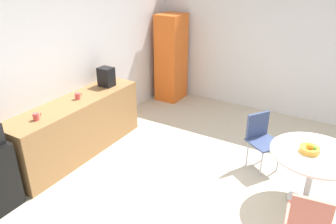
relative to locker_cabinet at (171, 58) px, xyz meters
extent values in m
plane|color=beige|center=(-2.55, -2.55, -0.92)|extent=(6.00, 6.00, 0.00)
cube|color=silver|center=(-2.55, 0.45, 0.38)|extent=(6.00, 0.10, 2.60)
cube|color=silver|center=(0.45, -2.55, 0.38)|extent=(0.10, 6.00, 2.60)
cube|color=#9E7042|center=(-2.76, 0.10, -0.47)|extent=(2.35, 0.60, 0.90)
cube|color=orange|center=(0.00, 0.00, 0.00)|extent=(0.60, 0.50, 1.84)
cylinder|color=silver|center=(-2.17, -3.27, -0.91)|extent=(0.44, 0.44, 0.03)
cylinder|color=silver|center=(-2.17, -3.27, -0.54)|extent=(0.08, 0.08, 0.71)
cylinder|color=white|center=(-2.17, -3.27, -0.19)|extent=(1.05, 1.05, 0.03)
cylinder|color=silver|center=(-1.66, -2.78, -0.71)|extent=(0.02, 0.02, 0.42)
cylinder|color=silver|center=(-1.92, -2.61, -0.71)|extent=(0.02, 0.02, 0.42)
cylinder|color=silver|center=(-1.49, -2.52, -0.71)|extent=(0.02, 0.02, 0.42)
cylinder|color=silver|center=(-1.75, -2.35, -0.71)|extent=(0.02, 0.02, 0.42)
cube|color=#384772|center=(-1.70, -2.56, -0.48)|extent=(0.58, 0.58, 0.03)
cube|color=#384772|center=(-1.60, -2.41, -0.28)|extent=(0.34, 0.24, 0.38)
cylinder|color=silver|center=(-2.87, -3.20, -0.71)|extent=(0.02, 0.02, 0.42)
cube|color=#DB7260|center=(-3.01, -3.37, -0.48)|extent=(0.47, 0.47, 0.03)
cube|color=#DB7260|center=(-3.20, -3.40, -0.28)|extent=(0.09, 0.38, 0.38)
cylinder|color=gold|center=(-2.19, -3.20, -0.14)|extent=(0.24, 0.24, 0.07)
sphere|color=orange|center=(-2.20, -3.20, -0.11)|extent=(0.07, 0.07, 0.07)
sphere|color=yellow|center=(-2.21, -3.19, -0.11)|extent=(0.07, 0.07, 0.07)
sphere|color=#66B233|center=(-2.21, -3.24, -0.11)|extent=(0.07, 0.07, 0.07)
sphere|color=yellow|center=(-2.17, -3.19, -0.11)|extent=(0.07, 0.07, 0.07)
sphere|color=orange|center=(-2.22, -3.21, -0.09)|extent=(0.07, 0.07, 0.07)
cylinder|color=#D84C4C|center=(-3.49, 0.05, 0.03)|extent=(0.08, 0.08, 0.09)
torus|color=#D84C4C|center=(-3.43, 0.05, 0.03)|extent=(0.06, 0.01, 0.06)
cylinder|color=#D84C4C|center=(-2.67, 0.10, 0.03)|extent=(0.08, 0.08, 0.09)
torus|color=#D84C4C|center=(-2.62, 0.10, 0.03)|extent=(0.06, 0.01, 0.06)
cube|color=black|center=(-1.99, 0.10, 0.14)|extent=(0.20, 0.24, 0.32)
camera|label=1|loc=(-5.96, -3.46, 1.92)|focal=35.05mm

